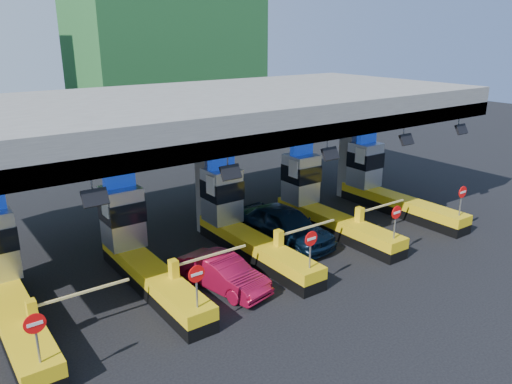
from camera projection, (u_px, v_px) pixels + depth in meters
ground at (243, 251)px, 23.33m from camera, size 120.00×120.00×0.00m
toll_canopy at (208, 113)px, 23.68m from camera, size 28.00×12.09×7.00m
toll_lane_far_left at (4, 282)px, 17.55m from camera, size 4.43×8.00×4.16m
toll_lane_left at (138, 248)px, 20.34m from camera, size 4.43×8.00×4.16m
toll_lane_center at (240, 222)px, 23.12m from camera, size 4.43×8.00×4.16m
toll_lane_right at (319, 201)px, 25.90m from camera, size 4.43×8.00×4.16m
toll_lane_far_right at (384, 185)px, 28.68m from camera, size 4.43×8.00×4.16m
van at (285, 225)px, 24.01m from camera, size 2.64×5.54×1.83m
red_car at (224, 273)px, 19.75m from camera, size 2.25×4.30×1.35m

